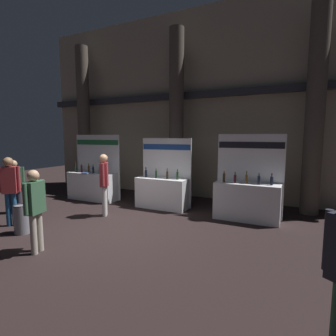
{
  "coord_description": "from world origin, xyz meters",
  "views": [
    {
      "loc": [
        3.98,
        -5.3,
        2.31
      ],
      "look_at": [
        0.72,
        1.4,
        1.42
      ],
      "focal_mm": 28.27,
      "sensor_mm": 36.0,
      "label": 1
    }
  ],
  "objects": [
    {
      "name": "visitor_4",
      "position": [
        -2.59,
        -1.08,
        1.06
      ],
      "size": [
        0.42,
        0.38,
        1.79
      ],
      "rotation": [
        0.0,
        0.0,
        3.84
      ],
      "color": "navy",
      "rests_on": "ground_plane"
    },
    {
      "name": "exhibitor_booth_1",
      "position": [
        0.12,
        2.21,
        0.58
      ],
      "size": [
        1.77,
        0.66,
        2.25
      ],
      "color": "white",
      "rests_on": "ground_plane"
    },
    {
      "name": "visitor_6",
      "position": [
        -0.99,
        0.69,
        1.07
      ],
      "size": [
        0.34,
        0.41,
        1.81
      ],
      "rotation": [
        0.0,
        0.0,
        2.12
      ],
      "color": "silver",
      "rests_on": "ground_plane"
    },
    {
      "name": "visitor_0",
      "position": [
        -3.58,
        -0.29,
        0.96
      ],
      "size": [
        0.38,
        0.52,
        1.61
      ],
      "rotation": [
        0.0,
        0.0,
        1.14
      ],
      "color": "#23232D",
      "rests_on": "ground_plane"
    },
    {
      "name": "exhibitor_booth_0",
      "position": [
        -2.69,
        2.11,
        0.6
      ],
      "size": [
        1.99,
        0.74,
        2.37
      ],
      "color": "white",
      "rests_on": "ground_plane"
    },
    {
      "name": "visitor_7",
      "position": [
        -0.6,
        -1.88,
        0.99
      ],
      "size": [
        0.29,
        0.55,
        1.67
      ],
      "rotation": [
        0.0,
        0.0,
        4.94
      ],
      "color": "#ADA393",
      "rests_on": "ground_plane"
    },
    {
      "name": "trash_bin",
      "position": [
        -1.85,
        -1.31,
        0.35
      ],
      "size": [
        0.36,
        0.36,
        0.7
      ],
      "color": "slate",
      "rests_on": "ground_plane"
    },
    {
      "name": "exhibitor_booth_2",
      "position": [
        2.81,
        2.12,
        0.62
      ],
      "size": [
        1.84,
        0.66,
        2.38
      ],
      "color": "white",
      "rests_on": "ground_plane"
    },
    {
      "name": "ground_plane",
      "position": [
        0.0,
        0.0,
        0.0
      ],
      "size": [
        25.47,
        25.47,
        0.0
      ],
      "primitive_type": "plane",
      "color": "black"
    },
    {
      "name": "hall_colonnade",
      "position": [
        0.0,
        4.19,
        3.4
      ],
      "size": [
        12.74,
        1.14,
        6.94
      ],
      "color": "tan",
      "rests_on": "ground_plane"
    }
  ]
}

